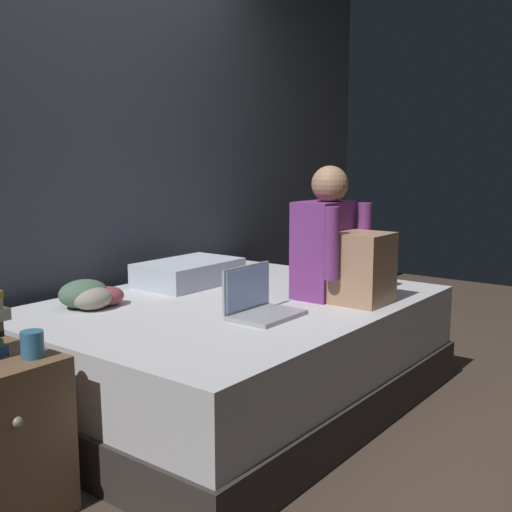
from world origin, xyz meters
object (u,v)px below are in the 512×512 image
at_px(pillow, 189,273).
at_px(mug, 32,344).
at_px(clothes_pile, 90,295).
at_px(bed, 235,352).
at_px(laptop, 259,304).
at_px(person_sitting, 339,249).

relative_size(pillow, mug, 6.22).
distance_m(mug, clothes_pile, 0.83).
bearing_deg(pillow, bed, -108.23).
relative_size(laptop, mug, 3.56).
xyz_separation_m(person_sitting, pillow, (-0.18, 0.84, -0.19)).
bearing_deg(person_sitting, laptop, 167.62).
bearing_deg(mug, laptop, -10.78).
bearing_deg(person_sitting, mug, 168.68).
xyz_separation_m(person_sitting, laptop, (-0.50, 0.11, -0.20)).
xyz_separation_m(laptop, pillow, (0.32, 0.73, 0.01)).
bearing_deg(mug, person_sitting, -11.32).
distance_m(bed, pillow, 0.58).
relative_size(person_sitting, laptop, 2.05).
height_order(mug, clothes_pile, clothes_pile).
height_order(person_sitting, mug, person_sitting).
height_order(bed, laptop, laptop).
distance_m(person_sitting, clothes_pile, 1.21).
bearing_deg(bed, mug, -175.45).
bearing_deg(laptop, pillow, 66.21).
bearing_deg(laptop, mug, 169.22).
bearing_deg(laptop, bed, 58.27).
bearing_deg(pillow, person_sitting, -77.91).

